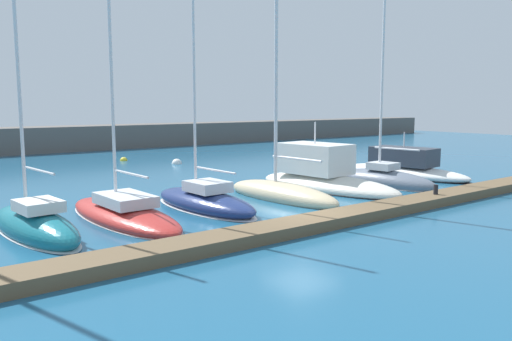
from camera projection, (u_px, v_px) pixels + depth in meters
The scene contains 13 objects.
ground_plane at pixel (302, 220), 19.47m from camera, with size 120.00×120.00×0.00m, color #1E567A.
dock_pier at pixel (325, 220), 18.48m from camera, with size 30.85×1.41×0.40m, color brown.
breakwater_seawall at pixel (44, 139), 46.76m from camera, with size 108.00×3.83×2.33m, color #5B5651.
sailboat_teal_second at pixel (35, 225), 17.19m from camera, with size 2.38×6.36×10.20m.
sailboat_red_third at pixel (123, 213), 19.40m from camera, with size 2.66×7.94×12.90m.
sailboat_navy_fourth at pixel (205, 201), 21.46m from camera, with size 2.40×6.58×11.24m.
sailboat_sand_fifth at pixel (281, 190), 23.65m from camera, with size 2.17×6.96×14.99m.
motorboat_ivory_sixth at pixel (323, 177), 26.64m from camera, with size 3.83×9.01×3.89m.
sailboat_slate_seventh at pixel (382, 180), 27.63m from camera, with size 2.48×6.56×10.40m.
motorboat_white_eighth at pixel (402, 168), 31.09m from camera, with size 3.61×8.75×3.00m.
mooring_buoy_white at pixel (177, 164), 37.64m from camera, with size 0.76×0.76×0.76m, color white.
mooring_buoy_yellow at pixel (124, 161), 39.68m from camera, with size 0.57×0.57×0.57m, color yellow.
dock_bollard at pixel (436, 189), 22.64m from camera, with size 0.20×0.20×0.44m, color black.
Camera 1 is at (-13.02, -14.02, 4.42)m, focal length 35.59 mm.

